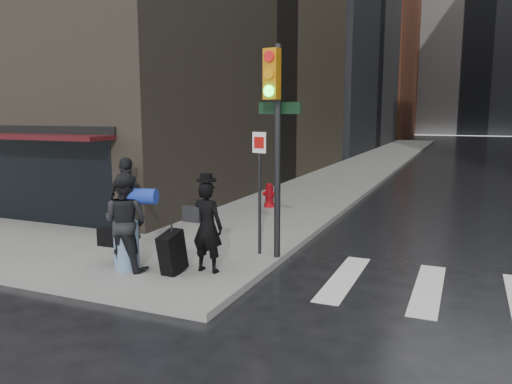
% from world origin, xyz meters
% --- Properties ---
extents(ground, '(140.00, 140.00, 0.00)m').
position_xyz_m(ground, '(0.00, 0.00, 0.00)').
color(ground, black).
rests_on(ground, ground).
extents(sidewalk_left, '(4.00, 50.00, 0.15)m').
position_xyz_m(sidewalk_left, '(0.00, 27.00, 0.07)').
color(sidewalk_left, slate).
rests_on(sidewalk_left, ground).
extents(bldg_left_far, '(22.00, 20.00, 26.00)m').
position_xyz_m(bldg_left_far, '(-13.00, 62.00, 13.00)').
color(bldg_left_far, brown).
rests_on(bldg_left_far, ground).
extents(bldg_distant, '(40.00, 12.00, 32.00)m').
position_xyz_m(bldg_distant, '(6.00, 78.00, 16.00)').
color(bldg_distant, gray).
rests_on(bldg_distant, ground).
extents(man_overcoat, '(1.06, 0.99, 2.01)m').
position_xyz_m(man_overcoat, '(0.87, -0.17, 0.99)').
color(man_overcoat, black).
rests_on(man_overcoat, ground).
extents(man_jeans, '(1.41, 0.78, 1.96)m').
position_xyz_m(man_jeans, '(-0.58, -0.61, 1.13)').
color(man_jeans, black).
rests_on(man_jeans, ground).
extents(man_greycoat, '(1.30, 0.78, 2.06)m').
position_xyz_m(man_greycoat, '(-2.07, 1.40, 1.18)').
color(man_greycoat, black).
rests_on(man_greycoat, ground).
extents(traffic_light, '(1.12, 0.59, 4.54)m').
position_xyz_m(traffic_light, '(1.84, 1.31, 3.08)').
color(traffic_light, black).
rests_on(traffic_light, ground).
extents(fire_hydrant, '(0.46, 0.36, 0.82)m').
position_xyz_m(fire_hydrant, '(-0.42, 6.82, 0.51)').
color(fire_hydrant, '#9C0912').
rests_on(fire_hydrant, ground).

